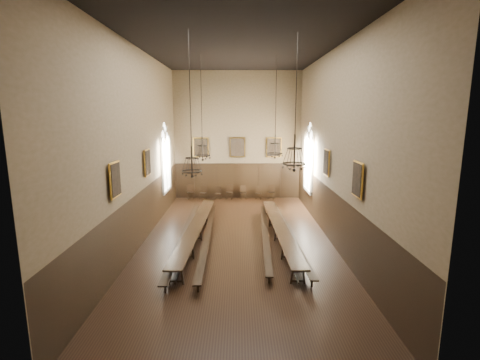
{
  "coord_description": "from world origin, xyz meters",
  "views": [
    {
      "loc": [
        0.06,
        -15.81,
        6.02
      ],
      "look_at": [
        0.15,
        1.5,
        2.73
      ],
      "focal_mm": 26.0,
      "sensor_mm": 36.0,
      "label": 1
    }
  ],
  "objects_px": {
    "table_left": "(196,233)",
    "chair_2": "(218,196)",
    "bench_left_inner": "(208,237)",
    "chandelier_back_left": "(202,149)",
    "chair_3": "(229,195)",
    "bench_right_inner": "(265,235)",
    "bench_right_outer": "(289,235)",
    "chandelier_front_right": "(294,156)",
    "chair_0": "(191,195)",
    "chair_5": "(258,196)",
    "chair_4": "(243,195)",
    "chair_6": "(271,195)",
    "chandelier_back_right": "(275,147)",
    "chandelier_front_left": "(192,161)",
    "chair_1": "(203,195)",
    "table_right": "(280,234)",
    "bench_left_outer": "(185,235)"
  },
  "relations": [
    {
      "from": "table_left",
      "to": "chair_2",
      "type": "height_order",
      "value": "chair_2"
    },
    {
      "from": "bench_left_inner",
      "to": "chandelier_back_left",
      "type": "distance_m",
      "value": 4.81
    },
    {
      "from": "chair_3",
      "to": "chandelier_back_left",
      "type": "distance_m",
      "value": 7.11
    },
    {
      "from": "bench_right_inner",
      "to": "bench_right_outer",
      "type": "relative_size",
      "value": 0.95
    },
    {
      "from": "chandelier_front_right",
      "to": "chandelier_back_left",
      "type": "bearing_deg",
      "value": 130.04
    },
    {
      "from": "chair_0",
      "to": "chair_5",
      "type": "xyz_separation_m",
      "value": [
        4.89,
        -0.14,
        -0.04
      ]
    },
    {
      "from": "chair_3",
      "to": "chair_4",
      "type": "height_order",
      "value": "chair_3"
    },
    {
      "from": "chair_6",
      "to": "chandelier_back_right",
      "type": "xyz_separation_m",
      "value": [
        -0.43,
        -5.98,
        4.03
      ]
    },
    {
      "from": "bench_right_inner",
      "to": "chair_6",
      "type": "xyz_separation_m",
      "value": [
        1.08,
        8.36,
        0.03
      ]
    },
    {
      "from": "chair_2",
      "to": "chair_5",
      "type": "distance_m",
      "value": 2.89
    },
    {
      "from": "bench_left_inner",
      "to": "chair_5",
      "type": "bearing_deg",
      "value": 71.22
    },
    {
      "from": "table_left",
      "to": "chair_5",
      "type": "relative_size",
      "value": 11.12
    },
    {
      "from": "table_left",
      "to": "chandelier_front_right",
      "type": "xyz_separation_m",
      "value": [
        4.24,
        -2.42,
        4.02
      ]
    },
    {
      "from": "chandelier_back_left",
      "to": "chandelier_front_left",
      "type": "distance_m",
      "value": 5.38
    },
    {
      "from": "chair_1",
      "to": "table_right",
      "type": "bearing_deg",
      "value": -43.5
    },
    {
      "from": "bench_right_outer",
      "to": "chair_3",
      "type": "xyz_separation_m",
      "value": [
        -3.1,
        8.35,
        0.03
      ]
    },
    {
      "from": "chandelier_front_left",
      "to": "table_left",
      "type": "bearing_deg",
      "value": 95.2
    },
    {
      "from": "chandelier_back_right",
      "to": "bench_right_outer",
      "type": "bearing_deg",
      "value": -78.3
    },
    {
      "from": "chair_4",
      "to": "chandelier_back_left",
      "type": "bearing_deg",
      "value": -119.42
    },
    {
      "from": "bench_right_inner",
      "to": "chandelier_back_left",
      "type": "distance_m",
      "value": 5.66
    },
    {
      "from": "chair_5",
      "to": "bench_left_outer",
      "type": "bearing_deg",
      "value": -108.39
    },
    {
      "from": "bench_left_inner",
      "to": "chair_1",
      "type": "relative_size",
      "value": 10.55
    },
    {
      "from": "table_right",
      "to": "bench_left_outer",
      "type": "bearing_deg",
      "value": -179.78
    },
    {
      "from": "chandelier_back_left",
      "to": "chair_5",
      "type": "bearing_deg",
      "value": 59.83
    },
    {
      "from": "chair_4",
      "to": "chair_6",
      "type": "relative_size",
      "value": 0.96
    },
    {
      "from": "chair_0",
      "to": "chair_6",
      "type": "distance_m",
      "value": 5.83
    },
    {
      "from": "table_right",
      "to": "chandelier_front_left",
      "type": "bearing_deg",
      "value": -143.48
    },
    {
      "from": "bench_right_outer",
      "to": "chair_1",
      "type": "xyz_separation_m",
      "value": [
        -4.99,
        8.36,
        0.01
      ]
    },
    {
      "from": "chair_6",
      "to": "bench_left_outer",
      "type": "bearing_deg",
      "value": -103.02
    },
    {
      "from": "chair_4",
      "to": "chandelier_front_right",
      "type": "relative_size",
      "value": 0.19
    },
    {
      "from": "table_right",
      "to": "chandelier_front_left",
      "type": "relative_size",
      "value": 1.83
    },
    {
      "from": "bench_left_inner",
      "to": "chair_3",
      "type": "relative_size",
      "value": 9.85
    },
    {
      "from": "table_left",
      "to": "chair_3",
      "type": "bearing_deg",
      "value": 80.5
    },
    {
      "from": "bench_right_inner",
      "to": "chair_2",
      "type": "bearing_deg",
      "value": 108.29
    },
    {
      "from": "bench_left_outer",
      "to": "bench_left_inner",
      "type": "distance_m",
      "value": 1.1
    },
    {
      "from": "table_left",
      "to": "bench_left_outer",
      "type": "bearing_deg",
      "value": -168.32
    },
    {
      "from": "chair_3",
      "to": "chandelier_front_right",
      "type": "relative_size",
      "value": 0.2
    },
    {
      "from": "chair_1",
      "to": "chandelier_front_right",
      "type": "distance_m",
      "value": 12.44
    },
    {
      "from": "chair_4",
      "to": "chair_6",
      "type": "distance_m",
      "value": 2.03
    },
    {
      "from": "table_right",
      "to": "chair_3",
      "type": "height_order",
      "value": "chair_3"
    },
    {
      "from": "bench_left_inner",
      "to": "bench_right_outer",
      "type": "distance_m",
      "value": 3.93
    },
    {
      "from": "chair_4",
      "to": "chandelier_front_right",
      "type": "height_order",
      "value": "chandelier_front_right"
    },
    {
      "from": "bench_right_outer",
      "to": "chair_3",
      "type": "distance_m",
      "value": 8.91
    },
    {
      "from": "table_left",
      "to": "chair_1",
      "type": "bearing_deg",
      "value": 93.4
    },
    {
      "from": "table_left",
      "to": "chair_5",
      "type": "xyz_separation_m",
      "value": [
        3.48,
        8.27,
        -0.12
      ]
    },
    {
      "from": "chair_1",
      "to": "chandelier_back_left",
      "type": "relative_size",
      "value": 0.18
    },
    {
      "from": "chair_1",
      "to": "chair_4",
      "type": "height_order",
      "value": "chair_1"
    },
    {
      "from": "chair_3",
      "to": "chair_2",
      "type": "bearing_deg",
      "value": -172.49
    },
    {
      "from": "chair_1",
      "to": "chair_6",
      "type": "distance_m",
      "value": 4.91
    },
    {
      "from": "chair_5",
      "to": "bench_right_inner",
      "type": "bearing_deg",
      "value": -83.86
    }
  ]
}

